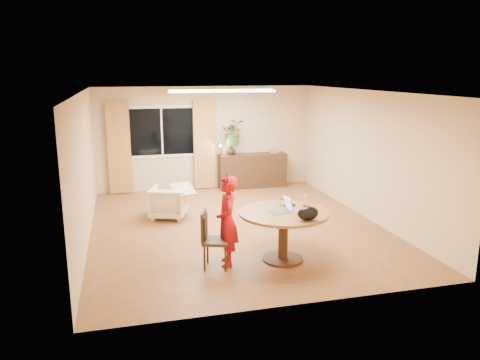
# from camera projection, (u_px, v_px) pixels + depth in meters

# --- Properties ---
(floor) EXTENTS (6.50, 6.50, 0.00)m
(floor) POSITION_uv_depth(u_px,v_px,m) (236.00, 226.00, 9.15)
(floor) COLOR brown
(floor) RESTS_ON ground
(ceiling) EXTENTS (6.50, 6.50, 0.00)m
(ceiling) POSITION_uv_depth(u_px,v_px,m) (236.00, 92.00, 8.56)
(ceiling) COLOR white
(ceiling) RESTS_ON wall_back
(wall_back) EXTENTS (5.50, 0.00, 5.50)m
(wall_back) POSITION_uv_depth(u_px,v_px,m) (206.00, 138.00, 11.92)
(wall_back) COLOR tan
(wall_back) RESTS_ON floor
(wall_left) EXTENTS (0.00, 6.50, 6.50)m
(wall_left) POSITION_uv_depth(u_px,v_px,m) (84.00, 169.00, 8.19)
(wall_left) COLOR tan
(wall_left) RESTS_ON floor
(wall_right) EXTENTS (0.00, 6.50, 6.50)m
(wall_right) POSITION_uv_depth(u_px,v_px,m) (367.00, 155.00, 9.52)
(wall_right) COLOR tan
(wall_right) RESTS_ON floor
(window) EXTENTS (1.70, 0.03, 1.30)m
(window) POSITION_uv_depth(u_px,v_px,m) (162.00, 132.00, 11.60)
(window) COLOR white
(window) RESTS_ON wall_back
(curtain_left) EXTENTS (0.55, 0.08, 2.25)m
(curtain_left) POSITION_uv_depth(u_px,v_px,m) (119.00, 148.00, 11.35)
(curtain_left) COLOR olive
(curtain_left) RESTS_ON wall_back
(curtain_right) EXTENTS (0.55, 0.08, 2.25)m
(curtain_right) POSITION_uv_depth(u_px,v_px,m) (204.00, 145.00, 11.86)
(curtain_right) COLOR olive
(curtain_right) RESTS_ON wall_back
(ceiling_panel) EXTENTS (2.20, 0.35, 0.05)m
(ceiling_panel) POSITION_uv_depth(u_px,v_px,m) (222.00, 91.00, 9.70)
(ceiling_panel) COLOR white
(ceiling_panel) RESTS_ON ceiling
(dining_table) EXTENTS (1.42, 1.42, 0.81)m
(dining_table) POSITION_uv_depth(u_px,v_px,m) (283.00, 222.00, 7.40)
(dining_table) COLOR brown
(dining_table) RESTS_ON floor
(dining_chair) EXTENTS (0.54, 0.51, 0.90)m
(dining_chair) POSITION_uv_depth(u_px,v_px,m) (216.00, 239.00, 7.16)
(dining_chair) COLOR black
(dining_chair) RESTS_ON floor
(child) EXTENTS (0.55, 0.39, 1.41)m
(child) POSITION_uv_depth(u_px,v_px,m) (227.00, 221.00, 7.21)
(child) COLOR red
(child) RESTS_ON floor
(laptop) EXTENTS (0.38, 0.29, 0.23)m
(laptop) POSITION_uv_depth(u_px,v_px,m) (280.00, 205.00, 7.30)
(laptop) COLOR #B7B7BC
(laptop) RESTS_ON dining_table
(tumbler) EXTENTS (0.08, 0.08, 0.10)m
(tumbler) POSITION_uv_depth(u_px,v_px,m) (282.00, 203.00, 7.68)
(tumbler) COLOR white
(tumbler) RESTS_ON dining_table
(wine_glass) EXTENTS (0.08, 0.08, 0.21)m
(wine_glass) POSITION_uv_depth(u_px,v_px,m) (305.00, 200.00, 7.66)
(wine_glass) COLOR white
(wine_glass) RESTS_ON dining_table
(pot_lid) EXTENTS (0.21, 0.21, 0.03)m
(pot_lid) POSITION_uv_depth(u_px,v_px,m) (290.00, 205.00, 7.69)
(pot_lid) COLOR white
(pot_lid) RESTS_ON dining_table
(handbag) EXTENTS (0.36, 0.26, 0.22)m
(handbag) POSITION_uv_depth(u_px,v_px,m) (308.00, 213.00, 6.90)
(handbag) COLOR black
(handbag) RESTS_ON dining_table
(armchair) EXTENTS (0.90, 0.92, 0.66)m
(armchair) POSITION_uv_depth(u_px,v_px,m) (169.00, 202.00, 9.64)
(armchair) COLOR beige
(armchair) RESTS_ON floor
(throw) EXTENTS (0.54, 0.62, 0.03)m
(throw) POSITION_uv_depth(u_px,v_px,m) (183.00, 186.00, 9.60)
(throw) COLOR beige
(throw) RESTS_ON armchair
(sideboard) EXTENTS (1.76, 0.43, 0.88)m
(sideboard) POSITION_uv_depth(u_px,v_px,m) (252.00, 171.00, 12.18)
(sideboard) COLOR black
(sideboard) RESTS_ON floor
(vase) EXTENTS (0.30, 0.30, 0.25)m
(vase) POSITION_uv_depth(u_px,v_px,m) (231.00, 150.00, 11.91)
(vase) COLOR black
(vase) RESTS_ON sideboard
(bouquet) EXTENTS (0.69, 0.63, 0.66)m
(bouquet) POSITION_uv_depth(u_px,v_px,m) (233.00, 132.00, 11.83)
(bouquet) COLOR #266124
(bouquet) RESTS_ON vase
(book_stack) EXTENTS (0.22, 0.18, 0.08)m
(book_stack) POSITION_uv_depth(u_px,v_px,m) (274.00, 151.00, 12.21)
(book_stack) COLOR #866344
(book_stack) RESTS_ON sideboard
(desk_lamp) EXTENTS (0.16, 0.16, 0.34)m
(desk_lamp) POSITION_uv_depth(u_px,v_px,m) (220.00, 149.00, 11.78)
(desk_lamp) COLOR black
(desk_lamp) RESTS_ON sideboard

